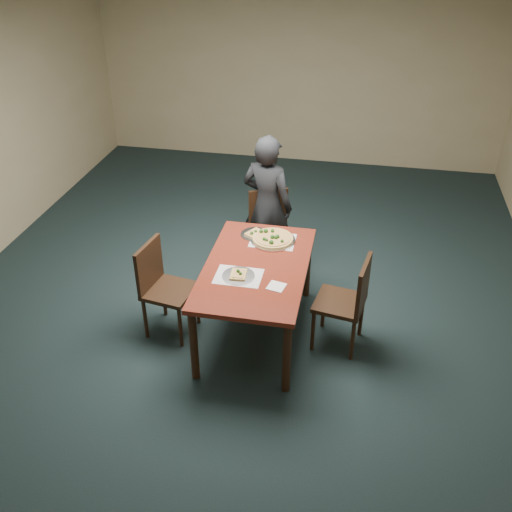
% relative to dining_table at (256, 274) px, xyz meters
% --- Properties ---
extents(ground, '(8.00, 8.00, 0.00)m').
position_rel_dining_table_xyz_m(ground, '(-0.20, 0.28, -0.66)').
color(ground, black).
rests_on(ground, ground).
extents(room_shell, '(8.00, 8.00, 8.00)m').
position_rel_dining_table_xyz_m(room_shell, '(-0.20, 0.28, 1.08)').
color(room_shell, tan).
rests_on(room_shell, ground).
extents(dining_table, '(0.90, 1.50, 0.75)m').
position_rel_dining_table_xyz_m(dining_table, '(0.00, 0.00, 0.00)').
color(dining_table, '#5B1B12').
rests_on(dining_table, ground).
extents(chair_far, '(0.55, 0.55, 0.91)m').
position_rel_dining_table_xyz_m(chair_far, '(-0.06, 1.11, -0.14)').
color(chair_far, black).
rests_on(chair_far, ground).
extents(chair_left, '(0.48, 0.48, 0.91)m').
position_rel_dining_table_xyz_m(chair_left, '(-0.86, -0.11, -0.14)').
color(chair_left, black).
rests_on(chair_left, ground).
extents(chair_right, '(0.49, 0.49, 0.91)m').
position_rel_dining_table_xyz_m(chair_right, '(0.83, -0.01, -0.14)').
color(chair_right, black).
rests_on(chair_right, ground).
extents(diner, '(0.64, 0.52, 1.53)m').
position_rel_dining_table_xyz_m(diner, '(-0.10, 1.13, 0.11)').
color(diner, black).
rests_on(diner, ground).
extents(placemat_main, '(0.42, 0.32, 0.00)m').
position_rel_dining_table_xyz_m(placemat_main, '(0.07, 0.46, 0.09)').
color(placemat_main, white).
rests_on(placemat_main, dining_table).
extents(placemat_near, '(0.40, 0.30, 0.00)m').
position_rel_dining_table_xyz_m(placemat_near, '(-0.11, -0.19, 0.09)').
color(placemat_near, white).
rests_on(placemat_near, dining_table).
extents(pizza_pan, '(0.43, 0.43, 0.08)m').
position_rel_dining_table_xyz_m(pizza_pan, '(0.07, 0.46, 0.12)').
color(pizza_pan, silver).
rests_on(pizza_pan, dining_table).
extents(slice_plate_near, '(0.28, 0.28, 0.06)m').
position_rel_dining_table_xyz_m(slice_plate_near, '(-0.11, -0.19, 0.11)').
color(slice_plate_near, silver).
rests_on(slice_plate_near, dining_table).
extents(slice_plate_far, '(0.28, 0.28, 0.06)m').
position_rel_dining_table_xyz_m(slice_plate_far, '(-0.11, 0.53, 0.10)').
color(slice_plate_far, silver).
rests_on(slice_plate_far, dining_table).
extents(napkin, '(0.17, 0.17, 0.01)m').
position_rel_dining_table_xyz_m(napkin, '(0.23, -0.28, 0.09)').
color(napkin, white).
rests_on(napkin, dining_table).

